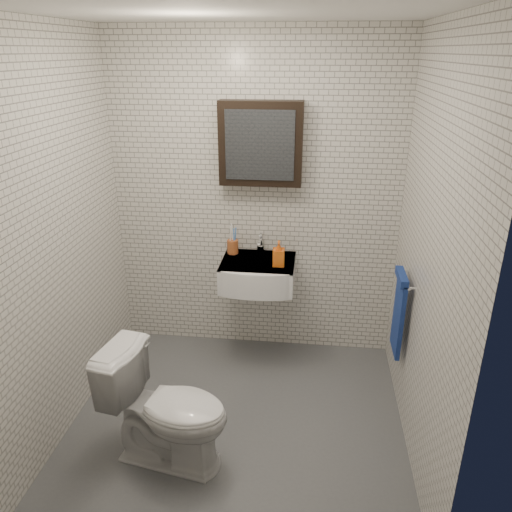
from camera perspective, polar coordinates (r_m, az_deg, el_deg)
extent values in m
cube|color=#52565B|center=(3.56, -2.11, -18.14)|extent=(2.20, 2.00, 0.01)
cube|color=silver|center=(3.85, -0.10, 6.29)|extent=(2.20, 0.02, 2.50)
cube|color=silver|center=(2.03, -6.97, -9.60)|extent=(2.20, 0.02, 2.50)
cube|color=silver|center=(3.26, -21.91, 1.60)|extent=(0.02, 2.00, 2.50)
cube|color=silver|center=(2.95, 19.15, -0.17)|extent=(0.02, 2.00, 2.50)
cube|color=white|center=(2.71, -2.95, 26.20)|extent=(2.20, 2.00, 0.02)
cube|color=white|center=(3.81, 0.25, -1.93)|extent=(0.55, 0.45, 0.20)
cylinder|color=silver|center=(3.79, 0.28, -0.60)|extent=(0.31, 0.31, 0.02)
cylinder|color=silver|center=(3.79, 0.28, -0.49)|extent=(0.04, 0.04, 0.01)
cube|color=white|center=(3.77, 0.25, -0.62)|extent=(0.55, 0.45, 0.01)
cylinder|color=silver|center=(3.91, 0.53, 0.80)|extent=(0.06, 0.06, 0.06)
cylinder|color=silver|center=(3.88, 0.53, 1.62)|extent=(0.03, 0.03, 0.08)
cylinder|color=silver|center=(3.82, 0.43, 1.72)|extent=(0.02, 0.12, 0.02)
cube|color=silver|center=(3.89, 0.58, 2.53)|extent=(0.02, 0.09, 0.01)
cube|color=black|center=(3.67, 0.55, 12.71)|extent=(0.60, 0.14, 0.60)
cube|color=#3F444C|center=(3.60, 0.42, 12.51)|extent=(0.49, 0.01, 0.49)
cylinder|color=silver|center=(3.37, 16.72, -2.56)|extent=(0.02, 0.30, 0.02)
cylinder|color=silver|center=(3.49, 16.72, -1.69)|extent=(0.04, 0.02, 0.02)
cylinder|color=silver|center=(3.26, 17.40, -3.53)|extent=(0.04, 0.02, 0.02)
cube|color=navy|center=(3.49, 15.98, -6.58)|extent=(0.03, 0.26, 0.54)
cube|color=navy|center=(3.36, 16.33, -2.32)|extent=(0.05, 0.26, 0.05)
cylinder|color=#A15128|center=(3.89, -2.68, 1.08)|extent=(0.11, 0.11, 0.11)
cylinder|color=white|center=(3.86, -2.96, 2.00)|extent=(0.02, 0.03, 0.21)
cylinder|color=#417ED2|center=(3.86, -2.52, 1.85)|extent=(0.02, 0.02, 0.18)
cylinder|color=white|center=(3.88, -2.74, 2.21)|extent=(0.02, 0.04, 0.22)
cylinder|color=#417ED2|center=(3.88, -2.38, 2.02)|extent=(0.03, 0.04, 0.19)
imported|color=orange|center=(3.65, 2.61, 0.29)|extent=(0.09, 0.09, 0.19)
imported|color=white|center=(3.11, -10.08, -16.78)|extent=(0.80, 0.55, 0.75)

